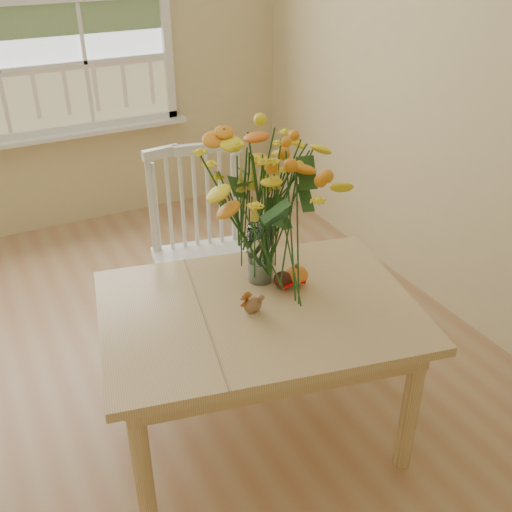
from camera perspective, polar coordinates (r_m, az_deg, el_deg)
floor at (r=2.83m, az=-12.98°, el=-16.76°), size 4.00×4.50×0.01m
wall_right at (r=3.11m, az=22.91°, el=15.26°), size 0.02×4.50×2.70m
dining_table at (r=2.43m, az=0.22°, el=-6.57°), size 1.39×1.12×0.66m
windsor_chair at (r=3.01m, az=-5.21°, el=1.19°), size 0.55×0.54×1.03m
flower_vase at (r=2.37m, az=0.47°, el=5.48°), size 0.52×0.52×0.62m
pumpkin at (r=2.50m, az=3.88°, el=-1.92°), size 0.10×0.10×0.08m
turkey_figurine at (r=2.32m, az=-0.33°, el=-4.69°), size 0.09×0.07×0.10m
dark_gourd at (r=2.48m, az=2.57°, el=-2.33°), size 0.13×0.10×0.07m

